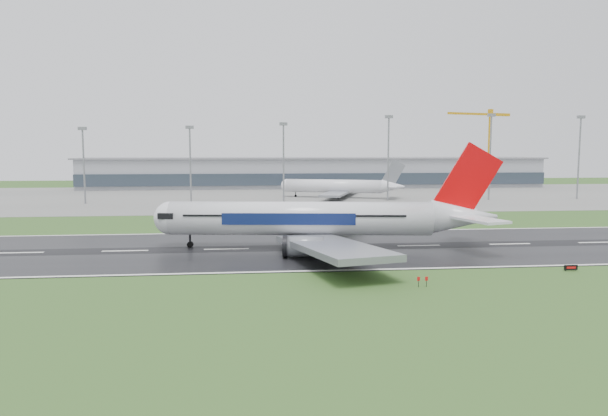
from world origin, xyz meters
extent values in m
plane|color=#294D1C|center=(0.00, 0.00, 0.00)|extent=(520.00, 520.00, 0.00)
cube|color=black|center=(0.00, 0.00, 0.05)|extent=(400.00, 45.00, 0.10)
cube|color=slate|center=(0.00, 125.00, 0.04)|extent=(400.00, 130.00, 0.08)
cube|color=gray|center=(0.00, 185.00, 7.50)|extent=(240.00, 36.00, 15.00)
cylinder|color=gray|center=(-95.79, 100.00, 13.58)|extent=(0.64, 0.64, 27.15)
cylinder|color=gray|center=(-57.07, 100.00, 13.88)|extent=(0.64, 0.64, 27.76)
cylinder|color=gray|center=(-21.96, 100.00, 14.57)|extent=(0.64, 0.64, 29.14)
cylinder|color=gray|center=(18.86, 100.00, 16.04)|extent=(0.64, 0.64, 32.09)
cylinder|color=gray|center=(60.09, 100.00, 16.48)|extent=(0.64, 0.64, 32.96)
cylinder|color=gray|center=(97.43, 100.00, 16.21)|extent=(0.64, 0.64, 32.42)
camera|label=1|loc=(-35.44, -111.42, 20.24)|focal=32.68mm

